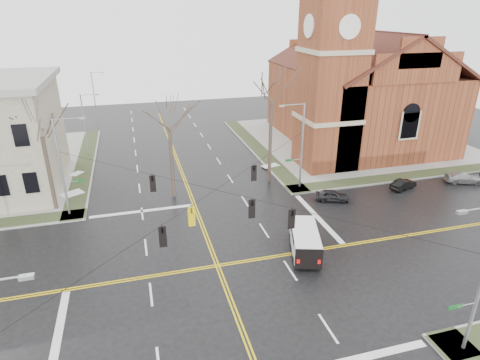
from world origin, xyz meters
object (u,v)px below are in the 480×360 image
object	(u,v)px
parked_car_c	(463,178)
tree_nw_near	(169,125)
signal_pole_nw	(63,165)
parked_car_b	(403,184)
signal_pole_ne	(300,144)
church	(354,83)
parked_car_a	(332,195)
tree_nw_far	(41,132)
cargo_van	(305,239)
streetlight_north_a	(86,123)
tree_ne	(272,94)
streetlight_north_b	(95,94)

from	to	relation	value
parked_car_c	tree_nw_near	world-z (taller)	tree_nw_near
signal_pole_nw	parked_car_b	size ratio (longest dim) A/B	2.81
signal_pole_ne	tree_nw_near	bearing A→B (deg)	173.44
parked_car_b	signal_pole_ne	bearing A→B (deg)	55.54
church	signal_pole_nw	bearing A→B (deg)	-159.79
parked_car_a	signal_pole_nw	bearing A→B (deg)	103.34
tree_nw_far	church	bearing A→B (deg)	17.38
tree_nw_far	cargo_van	bearing A→B (deg)	-33.15
parked_car_c	signal_pole_nw	bearing A→B (deg)	103.64
parked_car_c	streetlight_north_a	bearing A→B (deg)	82.02
church	cargo_van	bearing A→B (deg)	-125.76
tree_nw_near	tree_ne	size ratio (longest dim) A/B	0.77
parked_car_a	tree_nw_far	world-z (taller)	tree_nw_far
signal_pole_nw	tree_ne	world-z (taller)	tree_ne
church	parked_car_b	size ratio (longest dim) A/B	8.57
signal_pole_ne	tree_ne	xyz separation A→B (m)	(-2.42, 2.37, 4.73)
streetlight_north_b	parked_car_b	distance (m)	51.49
signal_pole_ne	streetlight_north_a	world-z (taller)	signal_pole_ne
parked_car_a	tree_nw_near	bearing A→B (deg)	92.83
signal_pole_ne	streetlight_north_b	size ratio (longest dim) A/B	1.12
streetlight_north_b	tree_nw_far	size ratio (longest dim) A/B	0.76
tree_nw_far	tree_ne	world-z (taller)	tree_ne
parked_car_c	parked_car_a	bearing A→B (deg)	109.53
church	parked_car_a	bearing A→B (deg)	-123.77
cargo_van	tree_nw_far	distance (m)	24.54
streetlight_north_b	tree_nw_far	distance (m)	35.20
church	streetlight_north_a	bearing A→B (deg)	174.81
cargo_van	tree_nw_near	size ratio (longest dim) A/B	0.53
tree_nw_near	church	bearing A→B (deg)	24.05
cargo_van	parked_car_c	size ratio (longest dim) A/B	1.41
streetlight_north_b	streetlight_north_a	bearing A→B (deg)	-90.00
streetlight_north_a	parked_car_c	size ratio (longest dim) A/B	2.05
tree_nw_far	tree_ne	bearing A→B (deg)	2.26
parked_car_a	tree_nw_far	xyz separation A→B (m)	(-26.24, 5.22, 7.10)
signal_pole_ne	signal_pole_nw	size ratio (longest dim) A/B	1.00
signal_pole_nw	tree_nw_far	bearing A→B (deg)	135.08
streetlight_north_b	parked_car_c	size ratio (longest dim) A/B	2.05
streetlight_north_b	parked_car_c	xyz separation A→B (m)	(40.11, -39.88, -3.90)
streetlight_north_a	cargo_van	distance (m)	33.19
parked_car_a	tree_ne	world-z (taller)	tree_ne
church	tree_nw_far	bearing A→B (deg)	-162.62
signal_pole_nw	parked_car_a	distance (m)	25.38
signal_pole_nw	tree_ne	distance (m)	20.90
signal_pole_ne	parked_car_b	world-z (taller)	signal_pole_ne
church	parked_car_c	xyz separation A→B (m)	(4.69, -16.67, -7.87)
streetlight_north_a	tree_nw_far	size ratio (longest dim) A/B	0.76
parked_car_a	parked_car_b	xyz separation A→B (m)	(8.64, 0.63, -0.04)
streetlight_north_b	cargo_van	world-z (taller)	streetlight_north_b
cargo_van	tree_nw_far	world-z (taller)	tree_nw_far
cargo_van	tree_nw_near	distance (m)	16.79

